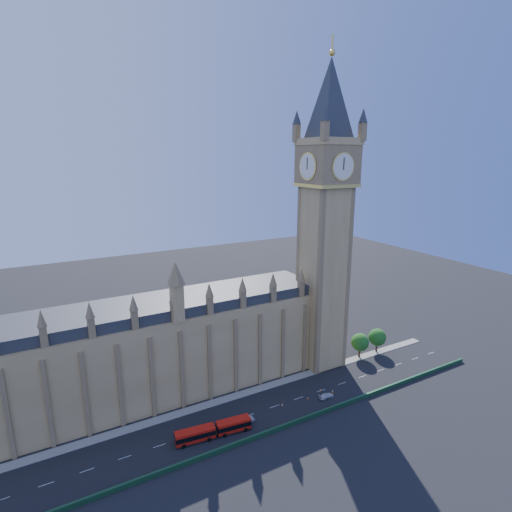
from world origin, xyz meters
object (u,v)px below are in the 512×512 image
red_bus (214,430)px  car_white (326,396)px  car_grey (232,425)px  car_silver (246,419)px

red_bus → car_white: (34.44, -0.47, -1.03)m
red_bus → car_grey: size_ratio=4.02×
car_white → car_grey: bearing=88.7°
car_grey → car_silver: (4.00, 0.49, -0.07)m
red_bus → car_grey: 5.53m
car_grey → car_white: bearing=-89.0°
car_grey → red_bus: bearing=100.1°
red_bus → car_white: size_ratio=4.19×
car_white → car_silver: bearing=87.2°
car_grey → car_silver: bearing=-79.8°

